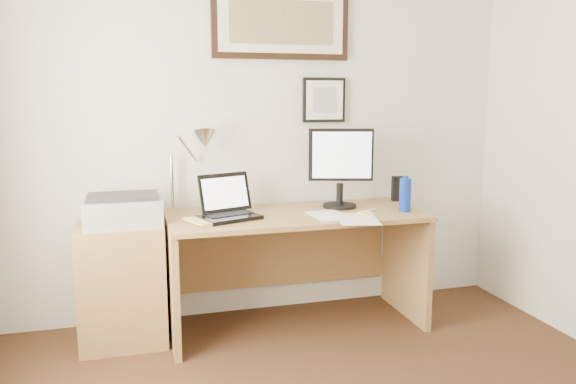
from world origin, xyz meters
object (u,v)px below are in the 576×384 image
object	(u,v)px
desk	(292,246)
laptop	(228,208)
water_bottle	(405,195)
book	(191,223)
lcd_monitor	(341,164)
side_cabinet	(122,284)
printer	(124,210)

from	to	relation	value
desk	laptop	distance (m)	0.53
water_bottle	laptop	size ratio (longest dim) A/B	0.53
water_bottle	laptop	bearing A→B (deg)	173.82
book	laptop	distance (m)	0.27
water_bottle	lcd_monitor	world-z (taller)	lcd_monitor
side_cabinet	water_bottle	world-z (taller)	water_bottle
desk	printer	world-z (taller)	printer
side_cabinet	printer	size ratio (longest dim) A/B	1.66
book	lcd_monitor	distance (m)	1.07
side_cabinet	lcd_monitor	bearing A→B (deg)	1.77
side_cabinet	printer	xyz separation A→B (m)	(0.03, -0.00, 0.45)
book	water_bottle	bearing A→B (deg)	0.38
printer	book	bearing A→B (deg)	-26.82
water_bottle	desk	bearing A→B (deg)	162.27
laptop	lcd_monitor	distance (m)	0.81
book	printer	xyz separation A→B (m)	(-0.37, 0.19, 0.06)
book	desk	xyz separation A→B (m)	(0.67, 0.23, -0.24)
side_cabinet	printer	world-z (taller)	printer
laptop	printer	bearing A→B (deg)	174.53
book	lcd_monitor	world-z (taller)	lcd_monitor
lcd_monitor	water_bottle	bearing A→B (deg)	-32.69
laptop	printer	distance (m)	0.61
side_cabinet	desk	xyz separation A→B (m)	(1.07, 0.04, 0.15)
side_cabinet	desk	size ratio (longest dim) A/B	0.46
book	laptop	world-z (taller)	laptop
desk	lcd_monitor	size ratio (longest dim) A/B	3.08
book	desk	world-z (taller)	book
desk	lcd_monitor	bearing A→B (deg)	1.37
side_cabinet	book	distance (m)	0.59
side_cabinet	book	world-z (taller)	book
desk	side_cabinet	bearing A→B (deg)	-178.11
side_cabinet	water_bottle	distance (m)	1.83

